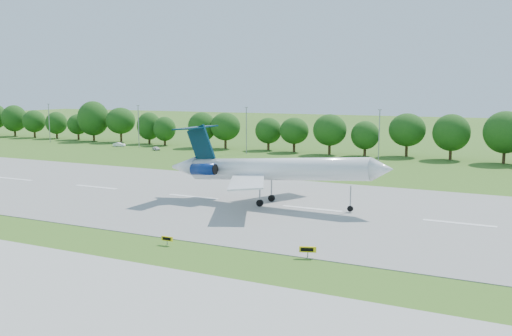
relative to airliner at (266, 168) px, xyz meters
name	(u,v)px	position (x,y,z in m)	size (l,w,h in m)	color
ground	(80,233)	(-12.80, -24.99, -5.46)	(600.00, 600.00, 0.00)	#315917
runway	(193,197)	(-12.80, 0.01, -5.42)	(400.00, 45.00, 0.08)	gray
tree_line	(332,130)	(-12.80, 67.01, 0.72)	(288.40, 8.40, 10.40)	#382314
light_poles	(309,132)	(-15.30, 57.01, 0.88)	(175.90, 0.25, 12.19)	gray
airliner	(266,168)	(0.00, 0.00, 0.00)	(35.32, 25.78, 11.52)	white
taxi_sign_centre	(167,239)	(-0.37, -24.76, -4.73)	(1.42, 0.21, 0.99)	gray
taxi_sign_right	(308,250)	(15.26, -22.38, -4.56)	(1.71, 0.77, 1.23)	gray
service_vehicle_a	(119,145)	(-74.71, 56.49, -4.87)	(1.25, 3.58, 1.18)	white
service_vehicle_b	(156,148)	(-58.93, 53.12, -4.93)	(1.26, 3.14, 1.07)	silver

